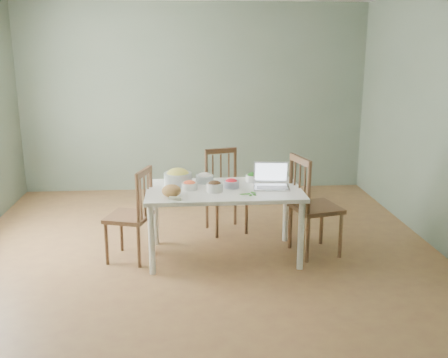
{
  "coord_description": "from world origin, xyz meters",
  "views": [
    {
      "loc": [
        -0.16,
        -5.04,
        2.13
      ],
      "look_at": [
        0.23,
        -0.09,
        0.82
      ],
      "focal_mm": 41.36,
      "sensor_mm": 36.0,
      "label": 1
    }
  ],
  "objects": [
    {
      "name": "floor",
      "position": [
        0.0,
        0.0,
        0.0
      ],
      "size": [
        5.0,
        5.0,
        0.0
      ],
      "primitive_type": "cube",
      "color": "brown",
      "rests_on": "ground"
    },
    {
      "name": "wall_back",
      "position": [
        0.0,
        2.5,
        1.35
      ],
      "size": [
        5.0,
        0.0,
        2.7
      ],
      "primitive_type": "cube",
      "color": "slate",
      "rests_on": "ground"
    },
    {
      "name": "bowl_mushroom",
      "position": [
        0.13,
        -0.19,
        0.78
      ],
      "size": [
        0.2,
        0.2,
        0.1
      ],
      "primitive_type": null,
      "rotation": [
        0.0,
        0.0,
        0.33
      ],
      "color": "black",
      "rests_on": "dining_table"
    },
    {
      "name": "butter_stick",
      "position": [
        -0.25,
        -0.45,
        0.74
      ],
      "size": [
        0.12,
        0.06,
        0.03
      ],
      "primitive_type": "cube",
      "rotation": [
        0.0,
        0.0,
        -0.26
      ],
      "color": "beige",
      "rests_on": "dining_table"
    },
    {
      "name": "laptop",
      "position": [
        0.7,
        -0.11,
        0.84
      ],
      "size": [
        0.39,
        0.35,
        0.24
      ],
      "primitive_type": null,
      "rotation": [
        0.0,
        0.0,
        -0.11
      ],
      "color": "silver",
      "rests_on": "dining_table"
    },
    {
      "name": "flatbread",
      "position": [
        0.57,
        0.24,
        0.73
      ],
      "size": [
        0.24,
        0.24,
        0.02
      ],
      "primitive_type": "cylinder",
      "rotation": [
        0.0,
        0.0,
        0.42
      ],
      "color": "#DAB076",
      "rests_on": "dining_table"
    },
    {
      "name": "wall_front",
      "position": [
        0.0,
        -2.5,
        1.35
      ],
      "size": [
        5.0,
        0.0,
        2.7
      ],
      "primitive_type": "cube",
      "color": "slate",
      "rests_on": "ground"
    },
    {
      "name": "bowl_carrot",
      "position": [
        -0.12,
        -0.09,
        0.77
      ],
      "size": [
        0.18,
        0.18,
        0.09
      ],
      "primitive_type": null,
      "rotation": [
        0.0,
        0.0,
        -0.17
      ],
      "color": "#F5572B",
      "rests_on": "dining_table"
    },
    {
      "name": "wall_right",
      "position": [
        2.5,
        0.0,
        1.35
      ],
      "size": [
        0.0,
        5.0,
        2.7
      ],
      "primitive_type": "cube",
      "color": "slate",
      "rests_on": "ground"
    },
    {
      "name": "chair_right",
      "position": [
        1.18,
        -0.08,
        0.52
      ],
      "size": [
        0.54,
        0.55,
        1.04
      ],
      "primitive_type": null,
      "rotation": [
        0.0,
        0.0,
        1.82
      ],
      "color": "#523820",
      "rests_on": "floor"
    },
    {
      "name": "bowl_redpep",
      "position": [
        0.3,
        -0.06,
        0.77
      ],
      "size": [
        0.18,
        0.18,
        0.09
      ],
      "primitive_type": null,
      "rotation": [
        0.0,
        0.0,
        -0.19
      ],
      "color": "red",
      "rests_on": "dining_table"
    },
    {
      "name": "dining_table",
      "position": [
        0.23,
        -0.09,
        0.36
      ],
      "size": [
        1.54,
        0.87,
        0.72
      ],
      "primitive_type": null,
      "color": "white",
      "rests_on": "floor"
    },
    {
      "name": "chair_left",
      "position": [
        -0.73,
        -0.09,
        0.47
      ],
      "size": [
        0.5,
        0.52,
        0.95
      ],
      "primitive_type": null,
      "rotation": [
        0.0,
        0.0,
        -1.87
      ],
      "color": "#523820",
      "rests_on": "floor"
    },
    {
      "name": "bowl_broccoli",
      "position": [
        0.55,
        0.16,
        0.77
      ],
      "size": [
        0.16,
        0.16,
        0.09
      ],
      "primitive_type": null,
      "rotation": [
        0.0,
        0.0,
        -0.06
      ],
      "color": "#16450C",
      "rests_on": "dining_table"
    },
    {
      "name": "basil_bunch",
      "position": [
        0.44,
        -0.31,
        0.73
      ],
      "size": [
        0.19,
        0.19,
        0.02
      ],
      "primitive_type": null,
      "color": "#0E480A",
      "rests_on": "dining_table"
    },
    {
      "name": "bowl_squash",
      "position": [
        -0.23,
        0.1,
        0.81
      ],
      "size": [
        0.29,
        0.29,
        0.17
      ],
      "primitive_type": null,
      "rotation": [
        0.0,
        0.0,
        -0.02
      ],
      "color": "gold",
      "rests_on": "dining_table"
    },
    {
      "name": "bowl_onion",
      "position": [
        0.04,
        0.16,
        0.77
      ],
      "size": [
        0.19,
        0.19,
        0.1
      ],
      "primitive_type": null,
      "rotation": [
        0.0,
        0.0,
        0.0
      ],
      "color": "white",
      "rests_on": "dining_table"
    },
    {
      "name": "bread_boule",
      "position": [
        -0.29,
        -0.34,
        0.78
      ],
      "size": [
        0.24,
        0.24,
        0.12
      ],
      "primitive_type": "ellipsoid",
      "rotation": [
        0.0,
        0.0,
        -0.42
      ],
      "color": "#AE834A",
      "rests_on": "dining_table"
    },
    {
      "name": "chair_far",
      "position": [
        0.31,
        0.64,
        0.48
      ],
      "size": [
        0.52,
        0.5,
        0.95
      ],
      "primitive_type": null,
      "rotation": [
        0.0,
        0.0,
        0.29
      ],
      "color": "#523820",
      "rests_on": "floor"
    }
  ]
}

